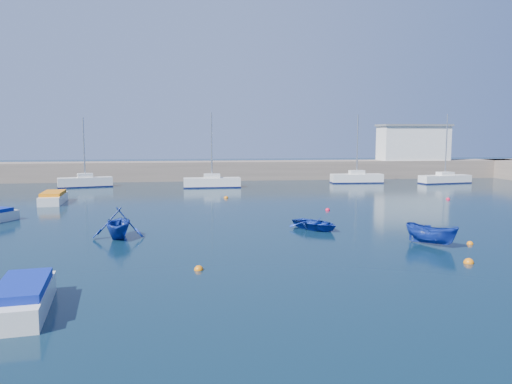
{
  "coord_description": "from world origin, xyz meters",
  "views": [
    {
      "loc": [
        -2.98,
        -24.78,
        6.27
      ],
      "look_at": [
        2.41,
        15.93,
        1.6
      ],
      "focal_mm": 35.0,
      "sensor_mm": 36.0,
      "label": 1
    }
  ],
  "objects": [
    {
      "name": "ground",
      "position": [
        0.0,
        0.0,
        0.0
      ],
      "size": [
        220.0,
        220.0,
        0.0
      ],
      "primitive_type": "plane",
      "color": "black",
      "rests_on": "ground"
    },
    {
      "name": "buoy_1",
      "position": [
        8.44,
        15.54,
        0.0
      ],
      "size": [
        0.4,
        0.4,
        0.4
      ],
      "primitive_type": "sphere",
      "color": "red",
      "rests_on": "ground"
    },
    {
      "name": "buoy_0",
      "position": [
        -2.65,
        -1.85,
        0.0
      ],
      "size": [
        0.44,
        0.44,
        0.44
      ],
      "primitive_type": "sphere",
      "color": "orange",
      "rests_on": "ground"
    },
    {
      "name": "sailboat_5",
      "position": [
        -15.69,
        37.92,
        0.66
      ],
      "size": [
        6.53,
        3.44,
        8.42
      ],
      "rotation": [
        0.0,
        0.0,
        1.85
      ],
      "color": "silver",
      "rests_on": "ground"
    },
    {
      "name": "sailboat_7",
      "position": [
        18.91,
        38.75,
        0.66
      ],
      "size": [
        6.84,
        2.14,
        8.98
      ],
      "rotation": [
        0.0,
        0.0,
        1.53
      ],
      "color": "silver",
      "rests_on": "ground"
    },
    {
      "name": "buoy_5",
      "position": [
        10.59,
        -2.34,
        0.0
      ],
      "size": [
        0.51,
        0.51,
        0.51
      ],
      "primitive_type": "sphere",
      "color": "orange",
      "rests_on": "ground"
    },
    {
      "name": "dinghy_left",
      "position": [
        -7.4,
        6.23,
        0.93
      ],
      "size": [
        3.16,
        3.63,
        1.86
      ],
      "primitive_type": "imported",
      "rotation": [
        0.0,
        0.0,
        0.03
      ],
      "color": "navy",
      "rests_on": "ground"
    },
    {
      "name": "motorboat_2",
      "position": [
        -15.64,
        23.26,
        0.51
      ],
      "size": [
        2.28,
        5.41,
        1.09
      ],
      "rotation": [
        0.0,
        0.0,
        0.08
      ],
      "color": "silver",
      "rests_on": "ground"
    },
    {
      "name": "buoy_3",
      "position": [
        0.56,
        24.8,
        0.0
      ],
      "size": [
        0.46,
        0.46,
        0.46
      ],
      "primitive_type": "sphere",
      "color": "orange",
      "rests_on": "ground"
    },
    {
      "name": "motorboat_3",
      "position": [
        -8.94,
        -6.64,
        0.52
      ],
      "size": [
        2.32,
        4.95,
        1.12
      ],
      "rotation": [
        0.0,
        0.0,
        0.14
      ],
      "color": "silver",
      "rests_on": "ground"
    },
    {
      "name": "buoy_2",
      "position": [
        13.04,
        1.68,
        0.0
      ],
      "size": [
        0.38,
        0.38,
        0.38
      ],
      "primitive_type": "sphere",
      "color": "orange",
      "rests_on": "ground"
    },
    {
      "name": "dinghy_center",
      "position": [
        5.31,
        7.37,
        0.37
      ],
      "size": [
        4.08,
        4.39,
        0.74
      ],
      "primitive_type": "imported",
      "rotation": [
        0.0,
        0.0,
        0.57
      ],
      "color": "navy",
      "rests_on": "ground"
    },
    {
      "name": "dinghy_right",
      "position": [
        10.69,
        1.76,
        0.62
      ],
      "size": [
        2.82,
        3.33,
        1.24
      ],
      "primitive_type": "imported",
      "rotation": [
        0.0,
        0.0,
        0.6
      ],
      "color": "navy",
      "rests_on": "ground"
    },
    {
      "name": "harbor_office",
      "position": [
        30.0,
        46.0,
        5.1
      ],
      "size": [
        10.0,
        4.0,
        5.0
      ],
      "primitive_type": "cube",
      "color": "silver",
      "rests_on": "back_wall"
    },
    {
      "name": "back_wall",
      "position": [
        0.0,
        46.0,
        1.3
      ],
      "size": [
        96.0,
        4.5,
        2.6
      ],
      "primitive_type": "cube",
      "color": "#716256",
      "rests_on": "ground"
    },
    {
      "name": "sailboat_6",
      "position": [
        -0.38,
        35.44,
        0.65
      ],
      "size": [
        6.83,
        2.03,
        8.99
      ],
      "rotation": [
        0.0,
        0.0,
        1.59
      ],
      "color": "silver",
      "rests_on": "ground"
    },
    {
      "name": "buoy_4",
      "position": [
        22.13,
        20.9,
        0.0
      ],
      "size": [
        0.4,
        0.4,
        0.4
      ],
      "primitive_type": "sphere",
      "color": "red",
      "rests_on": "ground"
    },
    {
      "name": "sailboat_8",
      "position": [
        30.26,
        36.72,
        0.59
      ],
      "size": [
        7.13,
        3.03,
        9.02
      ],
      "rotation": [
        0.0,
        0.0,
        1.73
      ],
      "color": "silver",
      "rests_on": "ground"
    }
  ]
}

